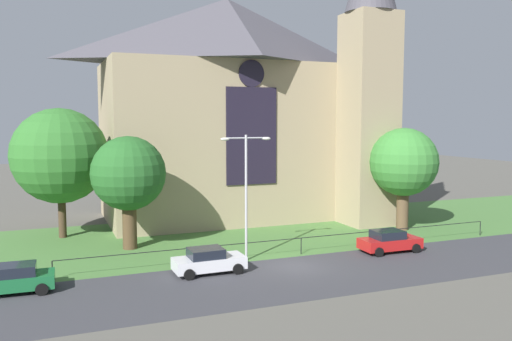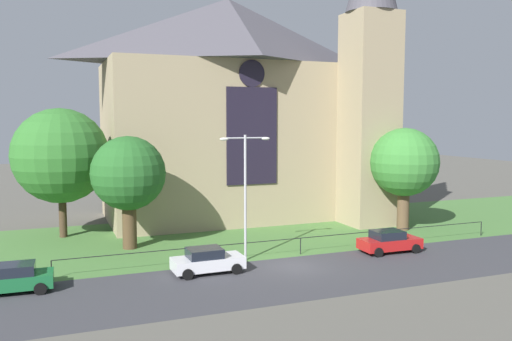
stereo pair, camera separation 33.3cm
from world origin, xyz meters
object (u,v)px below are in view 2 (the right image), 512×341
object	(u,v)px
tree_right_near	(404,163)
streetlamp_near	(245,181)
tree_left_near	(128,174)
parked_car_red	(389,241)
church_building	(239,106)
tree_left_far	(61,156)
parked_car_green	(12,279)
parked_car_white	(207,261)

from	to	relation	value
tree_right_near	streetlamp_near	xyz separation A→B (m)	(-15.33, -4.16, -0.37)
tree_left_near	parked_car_red	bearing A→B (deg)	-24.70
church_building	tree_left_far	world-z (taller)	church_building
tree_left_near	tree_right_near	bearing A→B (deg)	-4.62
church_building	streetlamp_near	xyz separation A→B (m)	(-4.77, -14.75, -5.11)
tree_left_far	parked_car_green	size ratio (longest dim) A/B	2.34
church_building	streetlamp_near	distance (m)	16.32
church_building	parked_car_red	bearing A→B (deg)	-72.63
parked_car_red	church_building	bearing A→B (deg)	108.72
church_building	parked_car_red	xyz separation A→B (m)	(5.12, -16.36, -9.53)
church_building	parked_car_white	world-z (taller)	church_building
parked_car_red	parked_car_green	bearing A→B (deg)	-178.79
parked_car_white	parked_car_red	bearing A→B (deg)	0.15
tree_right_near	streetlamp_near	world-z (taller)	tree_right_near
parked_car_green	tree_left_far	bearing A→B (deg)	-100.47
church_building	parked_car_white	xyz separation A→B (m)	(-7.87, -16.60, -9.53)
tree_left_near	parked_car_white	xyz separation A→B (m)	(3.41, -7.78, -4.51)
church_building	tree_left_far	size ratio (longest dim) A/B	2.62
tree_left_near	parked_car_white	bearing A→B (deg)	-66.32
church_building	streetlamp_near	world-z (taller)	church_building
tree_left_near	tree_left_far	world-z (taller)	tree_left_far
church_building	tree_left_near	size ratio (longest dim) A/B	3.28
streetlamp_near	parked_car_green	distance (m)	14.41
tree_left_far	parked_car_red	distance (m)	25.10
tree_right_near	parked_car_red	xyz separation A→B (m)	(-5.44, -5.78, -4.79)
tree_left_far	parked_car_green	bearing A→B (deg)	-102.28
tree_left_near	tree_left_far	xyz separation A→B (m)	(-4.29, 5.54, 1.04)
tree_left_far	parked_car_white	world-z (taller)	tree_left_far
tree_right_near	tree_left_far	bearing A→B (deg)	164.38
tree_left_near	church_building	bearing A→B (deg)	38.02
tree_right_near	parked_car_white	bearing A→B (deg)	-161.91
parked_car_green	tree_left_near	bearing A→B (deg)	-131.78
parked_car_white	tree_left_far	bearing A→B (deg)	119.12
streetlamp_near	parked_car_red	world-z (taller)	streetlamp_near
church_building	parked_car_green	size ratio (longest dim) A/B	6.11
streetlamp_near	parked_car_red	bearing A→B (deg)	-9.28
tree_left_near	tree_left_far	distance (m)	7.08
parked_car_red	tree_right_near	bearing A→B (deg)	48.06
parked_car_white	parked_car_red	xyz separation A→B (m)	(12.98, 0.24, 0.00)
streetlamp_near	parked_car_green	size ratio (longest dim) A/B	1.90
tree_left_near	parked_car_green	xyz separation A→B (m)	(-7.12, -7.48, -4.51)
tree_left_near	streetlamp_near	bearing A→B (deg)	-42.32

